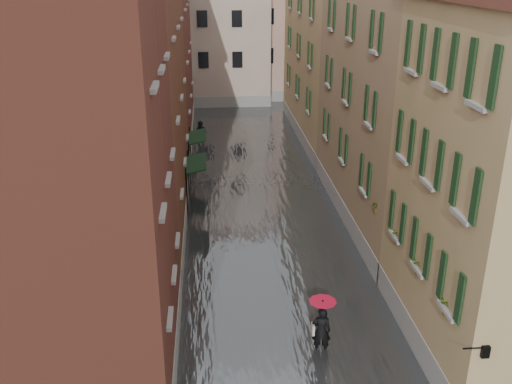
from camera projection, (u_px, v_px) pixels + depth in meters
name	position (u px, v px, depth m)	size (l,w,h in m)	color
ground	(287.00, 322.00, 21.31)	(120.00, 120.00, 0.00)	#555557
floodwater	(257.00, 191.00, 33.29)	(10.00, 60.00, 0.20)	#44484B
building_left_near	(62.00, 185.00, 16.49)	(6.00, 8.00, 13.00)	brown
building_left_mid	(116.00, 106.00, 26.75)	(6.00, 14.00, 12.50)	brown
building_left_far	(146.00, 46.00, 40.33)	(6.00, 16.00, 14.00)	brown
building_right_mid	(407.00, 95.00, 27.75)	(6.00, 14.00, 13.00)	#96745A
building_right_far	(339.00, 61.00, 41.90)	(6.00, 16.00, 11.50)	olive
building_end_cream	(203.00, 31.00, 53.77)	(12.00, 9.00, 13.00)	beige
building_end_pink	(294.00, 33.00, 56.51)	(10.00, 9.00, 12.00)	tan
awning_near	(195.00, 165.00, 30.44)	(1.09, 2.96, 2.80)	black
awning_far	(197.00, 138.00, 35.11)	(1.09, 2.87, 2.80)	black
wall_lantern	(484.00, 350.00, 14.98)	(0.71, 0.22, 0.35)	black
window_planters	(410.00, 241.00, 19.76)	(0.59, 8.13, 0.84)	brown
pedestrian_main	(322.00, 322.00, 19.19)	(0.93, 0.93, 2.06)	black
pedestrian_far	(201.00, 133.00, 41.60)	(0.89, 0.69, 1.83)	black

